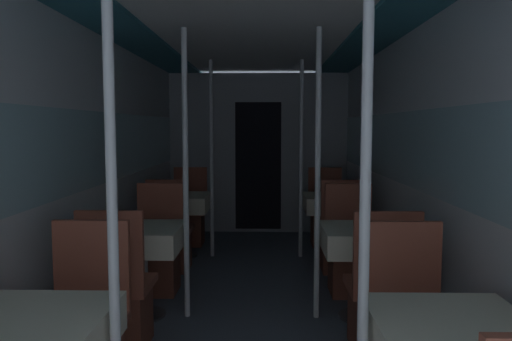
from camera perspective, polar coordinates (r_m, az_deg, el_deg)
wall_left at (r=4.13m, az=-18.22°, el=-0.02°), size 0.05×8.60×2.22m
wall_right at (r=4.06m, az=17.58°, el=-0.08°), size 0.05×8.60×2.22m
ceiling_panel at (r=3.96m, az=-0.49°, el=16.42°), size 2.52×8.60×0.07m
bulkhead_far at (r=7.00m, az=0.26°, el=1.94°), size 2.47×0.09×2.22m
support_pole_left_0 at (r=2.09m, az=-16.09°, el=-5.35°), size 0.04×0.04×2.22m
dining_table_left_1 at (r=4.01m, az=-13.07°, el=-7.99°), size 0.63×0.63×0.71m
chair_left_near_1 at (r=3.55m, az=-15.37°, el=-14.69°), size 0.42×0.42×0.96m
chair_left_far_1 at (r=4.63m, az=-11.20°, el=-9.93°), size 0.42×0.42×0.96m
support_pole_left_1 at (r=3.85m, az=-8.04°, el=-0.53°), size 0.04×0.04×2.22m
dining_table_left_2 at (r=5.76m, az=-8.61°, el=-3.97°), size 0.63×0.63×0.71m
chair_left_near_2 at (r=5.26m, az=-9.66°, el=-8.12°), size 0.42×0.42×0.96m
chair_left_far_2 at (r=6.38m, az=-7.68°, el=-5.76°), size 0.42×0.42×0.96m
support_pole_left_2 at (r=5.65m, az=-5.09°, el=1.25°), size 0.04×0.04×2.22m
support_pole_right_0 at (r=2.04m, az=12.32°, el=-5.55°), size 0.04×0.04×2.22m
dining_table_right_1 at (r=3.96m, az=12.21°, el=-8.14°), size 0.63×0.63×0.71m
chair_right_near_1 at (r=3.50m, az=14.00°, el=-14.98°), size 0.42×0.42×0.96m
chair_right_far_1 at (r=4.59m, az=10.73°, el=-10.06°), size 0.42×0.42×0.96m
support_pole_right_1 at (r=3.82m, az=7.06°, el=-0.57°), size 0.04×0.04×2.22m
dining_table_right_2 at (r=5.73m, az=8.73°, el=-4.02°), size 0.63×0.63×0.71m
chair_right_near_2 at (r=5.22m, az=9.53°, el=-8.21°), size 0.42×0.42×0.96m
chair_right_far_2 at (r=6.35m, az=8.00°, el=-5.81°), size 0.42×0.42×0.96m
support_pole_right_2 at (r=5.63m, az=5.17°, el=1.23°), size 0.04×0.04×2.22m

